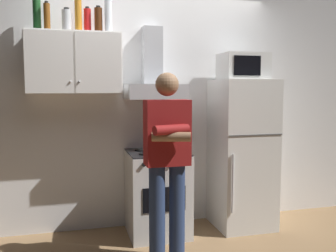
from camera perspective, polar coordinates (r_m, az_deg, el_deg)
name	(u,v)px	position (r m, az deg, el deg)	size (l,w,h in m)	color
ground_plane	(168,242)	(3.81, 0.00, -17.47)	(7.00, 7.00, 0.00)	olive
back_wall_tiled	(154,103)	(4.09, -2.13, 3.58)	(4.80, 0.10, 2.70)	white
upper_cabinet	(74,63)	(3.78, -14.25, 9.32)	(0.90, 0.37, 0.60)	white
stove_oven	(157,193)	(3.89, -1.67, -10.25)	(0.60, 0.62, 0.87)	silver
range_hood	(154,80)	(3.86, -2.15, 7.13)	(0.60, 0.44, 0.75)	#B7BABF
refrigerator	(242,154)	(4.12, 11.34, -4.21)	(0.60, 0.62, 1.60)	white
microwave	(243,67)	(4.08, 11.48, 8.95)	(0.48, 0.37, 0.28)	silver
person_standing	(167,159)	(3.19, -0.12, -5.11)	(0.38, 0.33, 1.64)	navy
cooking_pot	(172,146)	(3.70, 0.69, -3.11)	(0.28, 0.18, 0.12)	#B7BABF
bottle_rum_dark	(98,20)	(3.85, -10.67, 15.71)	(0.08, 0.08, 0.26)	#47230F
bottle_beer_brown	(47,17)	(3.81, -18.15, 15.69)	(0.06, 0.06, 0.27)	brown
bottle_canister_steel	(67,21)	(3.86, -15.32, 15.36)	(0.09, 0.09, 0.23)	#B2B5BA
bottle_vodka_clear	(108,17)	(3.84, -9.19, 16.30)	(0.07, 0.07, 0.34)	silver
bottle_wine_green	(37,13)	(3.88, -19.55, 16.04)	(0.07, 0.07, 0.35)	#19471E
bottle_liquor_amber	(78,16)	(3.86, -13.66, 16.15)	(0.07, 0.07, 0.34)	#B7721E
bottle_soda_red	(88,21)	(3.87, -12.30, 15.55)	(0.07, 0.07, 0.26)	red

